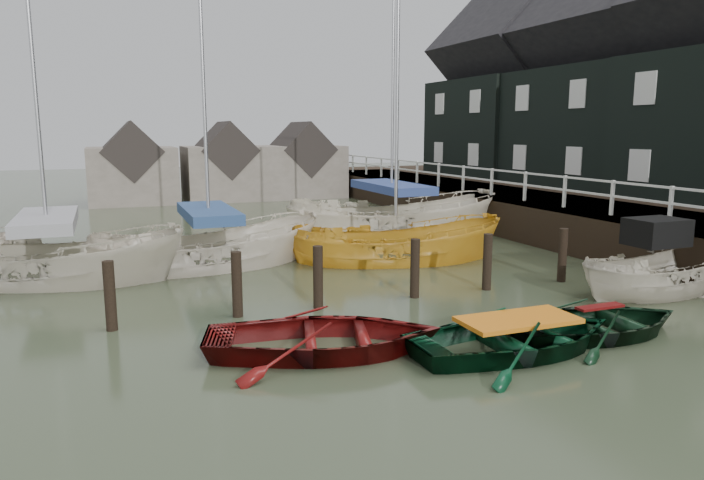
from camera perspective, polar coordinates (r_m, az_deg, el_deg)
name	(u,v)px	position (r m, az deg, el deg)	size (l,w,h in m)	color
ground	(431,343)	(11.90, 7.20, -9.27)	(120.00, 120.00, 0.00)	#323A25
pier	(523,214)	(25.03, 15.27, 2.28)	(3.04, 32.00, 2.70)	black
land_strip	(631,225)	(28.76, 24.05, 1.29)	(14.00, 38.00, 1.50)	black
quay_houses	(670,83)	(27.63, 26.92, 12.60)	(6.52, 28.14, 10.01)	black
mooring_pilings	(322,286)	(13.96, -2.77, -4.16)	(13.72, 0.22, 1.80)	black
far_sheds	(222,167)	(36.42, -11.72, 6.54)	(14.00, 4.08, 4.39)	#665B51
rowboat_red	(325,352)	(11.34, -2.46, -10.18)	(3.01, 4.21, 0.87)	#590D0C
rowboat_green	(517,352)	(11.75, 14.73, -9.78)	(2.90, 4.06, 0.84)	black
rowboat_dkgreen	(598,335)	(13.13, 21.45, -8.04)	(2.64, 3.69, 0.76)	black
motorboat	(658,290)	(16.86, 26.05, -4.14)	(4.51, 1.71, 2.69)	beige
sailboat_a	(51,279)	(18.20, -25.66, -3.24)	(7.48, 4.83, 10.80)	beige
sailboat_b	(211,264)	(18.66, -12.73, -2.17)	(6.98, 3.16, 10.81)	beige
sailboat_c	(395,260)	(19.06, 3.95, -1.85)	(6.86, 4.03, 10.59)	gold
sailboat_d	(391,233)	(23.81, 3.58, 0.65)	(8.43, 5.21, 11.84)	silver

